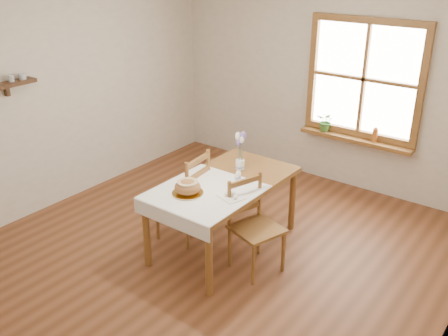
# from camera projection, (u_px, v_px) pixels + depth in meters

# --- Properties ---
(ground) EXTENTS (5.00, 5.00, 0.00)m
(ground) POSITION_uv_depth(u_px,v_px,m) (206.00, 258.00, 5.11)
(ground) COLOR brown
(ground) RESTS_ON ground
(room_walls) EXTENTS (4.60, 5.10, 2.65)m
(room_walls) POSITION_uv_depth(u_px,v_px,m) (204.00, 96.00, 4.42)
(room_walls) COLOR beige
(room_walls) RESTS_ON ground
(window) EXTENTS (1.46, 0.08, 1.46)m
(window) POSITION_uv_depth(u_px,v_px,m) (364.00, 79.00, 6.05)
(window) COLOR brown
(window) RESTS_ON ground
(window_sill) EXTENTS (1.46, 0.20, 0.05)m
(window_sill) POSITION_uv_depth(u_px,v_px,m) (355.00, 139.00, 6.31)
(window_sill) COLOR brown
(window_sill) RESTS_ON ground
(wall_shelf) EXTENTS (0.16, 0.60, 0.24)m
(wall_shelf) POSITION_uv_depth(u_px,v_px,m) (8.00, 84.00, 5.22)
(wall_shelf) COLOR #472B16
(wall_shelf) RESTS_ON ground
(dining_table) EXTENTS (0.90, 1.60, 0.75)m
(dining_table) POSITION_uv_depth(u_px,v_px,m) (224.00, 189.00, 5.06)
(dining_table) COLOR brown
(dining_table) RESTS_ON ground
(table_linen) EXTENTS (0.91, 0.99, 0.01)m
(table_linen) POSITION_uv_depth(u_px,v_px,m) (205.00, 192.00, 4.80)
(table_linen) COLOR white
(table_linen) RESTS_ON dining_table
(chair_left) EXTENTS (0.53, 0.51, 0.99)m
(chair_left) POSITION_uv_depth(u_px,v_px,m) (182.00, 195.00, 5.32)
(chair_left) COLOR brown
(chair_left) RESTS_ON ground
(chair_right) EXTENTS (0.56, 0.55, 0.93)m
(chair_right) POSITION_uv_depth(u_px,v_px,m) (257.00, 228.00, 4.76)
(chair_right) COLOR brown
(chair_right) RESTS_ON ground
(bread_plate) EXTENTS (0.33, 0.33, 0.02)m
(bread_plate) POSITION_uv_depth(u_px,v_px,m) (188.00, 193.00, 4.75)
(bread_plate) COLOR white
(bread_plate) RESTS_ON table_linen
(bread_loaf) EXTENTS (0.25, 0.25, 0.14)m
(bread_loaf) POSITION_uv_depth(u_px,v_px,m) (188.00, 186.00, 4.72)
(bread_loaf) COLOR olive
(bread_loaf) RESTS_ON bread_plate
(egg_napkin) EXTENTS (0.28, 0.26, 0.01)m
(egg_napkin) POSITION_uv_depth(u_px,v_px,m) (231.00, 197.00, 4.69)
(egg_napkin) COLOR white
(egg_napkin) RESTS_ON table_linen
(eggs) EXTENTS (0.22, 0.21, 0.04)m
(eggs) POSITION_uv_depth(u_px,v_px,m) (231.00, 194.00, 4.68)
(eggs) COLOR white
(eggs) RESTS_ON egg_napkin
(salt_shaker) EXTENTS (0.06, 0.06, 0.10)m
(salt_shaker) POSITION_uv_depth(u_px,v_px,m) (238.00, 176.00, 5.01)
(salt_shaker) COLOR white
(salt_shaker) RESTS_ON table_linen
(pepper_shaker) EXTENTS (0.06, 0.06, 0.08)m
(pepper_shaker) POSITION_uv_depth(u_px,v_px,m) (237.00, 177.00, 5.00)
(pepper_shaker) COLOR white
(pepper_shaker) RESTS_ON table_linen
(flower_vase) EXTENTS (0.12, 0.12, 0.11)m
(flower_vase) POSITION_uv_depth(u_px,v_px,m) (240.00, 165.00, 5.27)
(flower_vase) COLOR white
(flower_vase) RESTS_ON dining_table
(lavender_bouquet) EXTENTS (0.17, 0.17, 0.32)m
(lavender_bouquet) POSITION_uv_depth(u_px,v_px,m) (240.00, 146.00, 5.18)
(lavender_bouquet) COLOR #6C579A
(lavender_bouquet) RESTS_ON flower_vase
(potted_plant) EXTENTS (0.25, 0.27, 0.20)m
(potted_plant) POSITION_uv_depth(u_px,v_px,m) (326.00, 123.00, 6.49)
(potted_plant) COLOR #3F752E
(potted_plant) RESTS_ON window_sill
(amber_bottle) EXTENTS (0.07, 0.07, 0.19)m
(amber_bottle) POSITION_uv_depth(u_px,v_px,m) (375.00, 134.00, 6.13)
(amber_bottle) COLOR #AA591F
(amber_bottle) RESTS_ON window_sill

